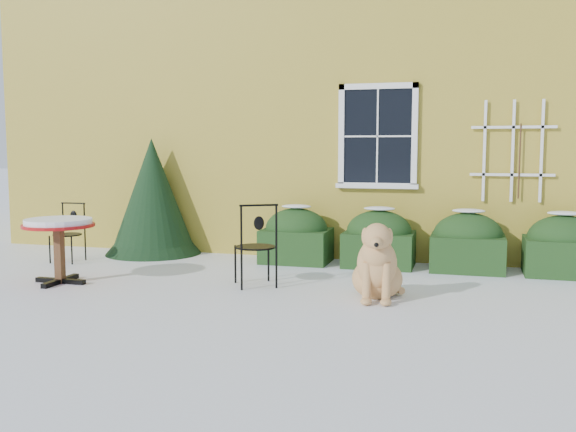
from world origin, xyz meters
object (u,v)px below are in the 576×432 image
(patio_chair_near, at_px, (256,245))
(dog, at_px, (377,268))
(patio_chair_far, at_px, (69,232))
(evergreen_shrub, at_px, (153,208))
(bistro_table, at_px, (58,230))

(patio_chair_near, relative_size, dog, 1.00)
(patio_chair_near, bearing_deg, patio_chair_far, -45.74)
(patio_chair_near, distance_m, dog, 1.66)
(evergreen_shrub, distance_m, bistro_table, 2.53)
(bistro_table, relative_size, patio_chair_near, 0.86)
(bistro_table, distance_m, patio_chair_far, 1.73)
(bistro_table, height_order, dog, dog)
(dog, bearing_deg, patio_chair_near, 162.28)
(patio_chair_near, xyz_separation_m, dog, (1.62, -0.33, -0.16))
(patio_chair_far, xyz_separation_m, dog, (5.06, -1.27, -0.08))
(dog, bearing_deg, bistro_table, 176.46)
(patio_chair_near, xyz_separation_m, patio_chair_far, (-3.45, 0.94, -0.08))
(patio_chair_near, bearing_deg, bistro_table, -18.83)
(evergreen_shrub, relative_size, patio_chair_far, 2.11)
(patio_chair_near, relative_size, patio_chair_far, 1.18)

